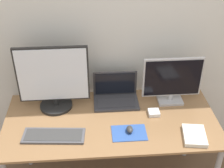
{
  "coord_description": "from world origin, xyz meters",
  "views": [
    {
      "loc": [
        -0.13,
        -1.4,
        2.21
      ],
      "look_at": [
        0.02,
        0.47,
        0.99
      ],
      "focal_mm": 50.0,
      "sensor_mm": 36.0,
      "label": 1
    }
  ],
  "objects_px": {
    "monitor_right": "(172,80)",
    "keyboard": "(54,136)",
    "laptop": "(116,95)",
    "mouse": "(130,129)",
    "power_brick": "(154,113)",
    "monitor_left": "(53,80)",
    "book": "(194,136)"
  },
  "relations": [
    {
      "from": "monitor_left",
      "to": "laptop",
      "type": "bearing_deg",
      "value": 5.15
    },
    {
      "from": "monitor_left",
      "to": "book",
      "type": "height_order",
      "value": "monitor_left"
    },
    {
      "from": "monitor_left",
      "to": "power_brick",
      "type": "height_order",
      "value": "monitor_left"
    },
    {
      "from": "laptop",
      "to": "power_brick",
      "type": "xyz_separation_m",
      "value": [
        0.27,
        -0.2,
        -0.04
      ]
    },
    {
      "from": "monitor_right",
      "to": "power_brick",
      "type": "relative_size",
      "value": 5.51
    },
    {
      "from": "monitor_right",
      "to": "keyboard",
      "type": "height_order",
      "value": "monitor_right"
    },
    {
      "from": "monitor_left",
      "to": "book",
      "type": "bearing_deg",
      "value": -23.72
    },
    {
      "from": "monitor_left",
      "to": "power_brick",
      "type": "relative_size",
      "value": 6.42
    },
    {
      "from": "laptop",
      "to": "mouse",
      "type": "xyz_separation_m",
      "value": [
        0.07,
        -0.38,
        -0.03
      ]
    },
    {
      "from": "laptop",
      "to": "mouse",
      "type": "distance_m",
      "value": 0.39
    },
    {
      "from": "laptop",
      "to": "keyboard",
      "type": "distance_m",
      "value": 0.6
    },
    {
      "from": "laptop",
      "to": "book",
      "type": "bearing_deg",
      "value": -43.02
    },
    {
      "from": "laptop",
      "to": "keyboard",
      "type": "xyz_separation_m",
      "value": [
        -0.46,
        -0.39,
        -0.05
      ]
    },
    {
      "from": "keyboard",
      "to": "book",
      "type": "bearing_deg",
      "value": -4.59
    },
    {
      "from": "monitor_right",
      "to": "keyboard",
      "type": "xyz_separation_m",
      "value": [
        -0.89,
        -0.35,
        -0.19
      ]
    },
    {
      "from": "keyboard",
      "to": "mouse",
      "type": "relative_size",
      "value": 5.97
    },
    {
      "from": "monitor_right",
      "to": "book",
      "type": "distance_m",
      "value": 0.47
    },
    {
      "from": "monitor_right",
      "to": "book",
      "type": "bearing_deg",
      "value": -80.49
    },
    {
      "from": "monitor_right",
      "to": "book",
      "type": "relative_size",
      "value": 2.0
    },
    {
      "from": "monitor_left",
      "to": "keyboard",
      "type": "height_order",
      "value": "monitor_left"
    },
    {
      "from": "monitor_right",
      "to": "mouse",
      "type": "distance_m",
      "value": 0.52
    },
    {
      "from": "power_brick",
      "to": "keyboard",
      "type": "bearing_deg",
      "value": -165.32
    },
    {
      "from": "keyboard",
      "to": "book",
      "type": "xyz_separation_m",
      "value": [
        0.96,
        -0.08,
        0.01
      ]
    },
    {
      "from": "laptop",
      "to": "power_brick",
      "type": "height_order",
      "value": "laptop"
    },
    {
      "from": "book",
      "to": "power_brick",
      "type": "bearing_deg",
      "value": 130.57
    },
    {
      "from": "book",
      "to": "laptop",
      "type": "bearing_deg",
      "value": 136.98
    },
    {
      "from": "keyboard",
      "to": "mouse",
      "type": "xyz_separation_m",
      "value": [
        0.52,
        0.01,
        0.01
      ]
    },
    {
      "from": "monitor_right",
      "to": "keyboard",
      "type": "relative_size",
      "value": 1.05
    },
    {
      "from": "mouse",
      "to": "monitor_left",
      "type": "bearing_deg",
      "value": 147.56
    },
    {
      "from": "keyboard",
      "to": "monitor_right",
      "type": "bearing_deg",
      "value": 21.39
    },
    {
      "from": "keyboard",
      "to": "monitor_left",
      "type": "bearing_deg",
      "value": 91.26
    },
    {
      "from": "laptop",
      "to": "keyboard",
      "type": "relative_size",
      "value": 0.8
    }
  ]
}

